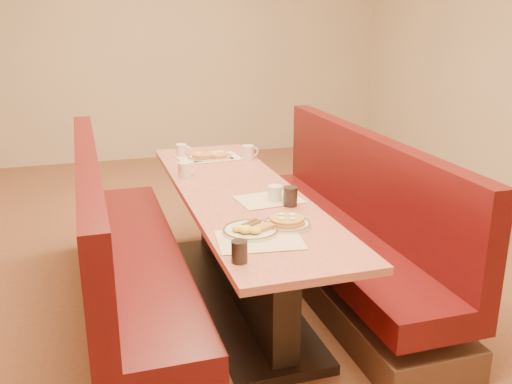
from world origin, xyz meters
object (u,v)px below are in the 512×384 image
object	(u,v)px
booth_left	(123,263)
soda_tumbler_mid	(290,196)
pancake_plate	(287,223)
coffee_mug_a	(275,193)
coffee_mug_c	(248,152)
coffee_mug_b	(185,169)
soda_tumbler_near	(239,252)
eggs_plate	(250,230)
diner_table	(240,247)
booth_right	(344,236)
coffee_mug_d	(182,150)

from	to	relation	value
booth_left	soda_tumbler_mid	size ratio (longest dim) A/B	22.35
pancake_plate	coffee_mug_a	size ratio (longest dim) A/B	2.10
booth_left	coffee_mug_c	distance (m)	1.35
coffee_mug_b	soda_tumbler_mid	bearing A→B (deg)	-58.03
soda_tumbler_near	soda_tumbler_mid	distance (m)	0.81
eggs_plate	coffee_mug_c	size ratio (longest dim) A/B	2.19
diner_table	booth_right	bearing A→B (deg)	0.00
soda_tumbler_mid	coffee_mug_c	bearing A→B (deg)	85.87
coffee_mug_c	booth_left	bearing A→B (deg)	-141.28
booth_left	coffee_mug_d	size ratio (longest dim) A/B	20.90
booth_right	coffee_mug_c	distance (m)	0.99
diner_table	pancake_plate	world-z (taller)	pancake_plate
coffee_mug_b	soda_tumbler_mid	xyz separation A→B (m)	(0.46, -0.78, 0.01)
pancake_plate	soda_tumbler_near	xyz separation A→B (m)	(-0.35, -0.35, 0.03)
soda_tumbler_near	diner_table	bearing A→B (deg)	74.37
booth_left	coffee_mug_d	bearing A→B (deg)	60.93
booth_right	diner_table	bearing A→B (deg)	180.00
pancake_plate	coffee_mug_b	bearing A→B (deg)	106.99
soda_tumbler_mid	pancake_plate	bearing A→B (deg)	-113.57
soda_tumbler_near	soda_tumbler_mid	bearing A→B (deg)	53.47
booth_left	soda_tumbler_near	world-z (taller)	booth_left
diner_table	eggs_plate	xyz separation A→B (m)	(-0.13, -0.68, 0.39)
eggs_plate	coffee_mug_c	xyz separation A→B (m)	(0.42, 1.45, 0.03)
booth_right	soda_tumbler_mid	bearing A→B (deg)	-146.64
coffee_mug_d	soda_tumbler_mid	bearing A→B (deg)	-59.03
coffee_mug_a	soda_tumbler_near	xyz separation A→B (m)	(-0.43, -0.76, 0.00)
pancake_plate	eggs_plate	xyz separation A→B (m)	(-0.21, -0.04, -0.00)
coffee_mug_b	soda_tumbler_mid	distance (m)	0.91
eggs_plate	soda_tumbler_mid	distance (m)	0.48
booth_left	coffee_mug_d	distance (m)	1.22
coffee_mug_b	coffee_mug_d	distance (m)	0.56
coffee_mug_b	diner_table	bearing A→B (deg)	-57.89
booth_right	coffee_mug_d	distance (m)	1.42
coffee_mug_d	diner_table	bearing A→B (deg)	-64.71
booth_right	soda_tumbler_mid	size ratio (longest dim) A/B	22.35
coffee_mug_a	booth_left	bearing A→B (deg)	147.40
coffee_mug_b	booth_right	bearing A→B (deg)	-22.21
diner_table	booth_right	distance (m)	0.73
pancake_plate	eggs_plate	distance (m)	0.21
diner_table	booth_right	xyz separation A→B (m)	(0.73, 0.00, -0.01)
diner_table	pancake_plate	size ratio (longest dim) A/B	9.96
booth_right	eggs_plate	xyz separation A→B (m)	(-0.87, -0.68, 0.41)
coffee_mug_d	booth_right	bearing A→B (deg)	-32.42
booth_left	pancake_plate	bearing A→B (deg)	-38.77
booth_right	coffee_mug_a	size ratio (longest dim) A/B	20.93
eggs_plate	coffee_mug_a	size ratio (longest dim) A/B	2.41
coffee_mug_b	coffee_mug_c	xyz separation A→B (m)	(0.54, 0.33, 0.00)
coffee_mug_c	booth_right	bearing A→B (deg)	-57.93
booth_right	soda_tumbler_near	size ratio (longest dim) A/B	24.70
eggs_plate	soda_tumbler_near	distance (m)	0.35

